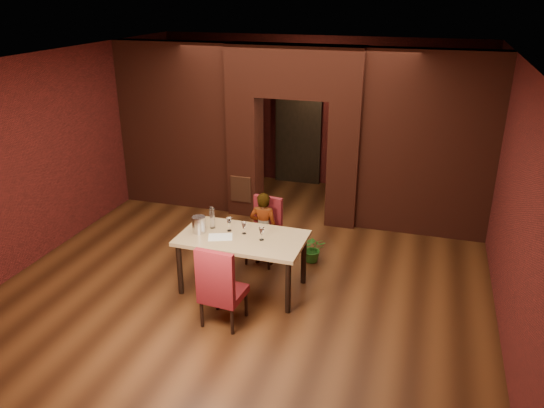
{
  "coord_description": "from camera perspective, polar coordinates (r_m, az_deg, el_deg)",
  "views": [
    {
      "loc": [
        2.37,
        -7.13,
        4.1
      ],
      "look_at": [
        0.19,
        0.0,
        1.05
      ],
      "focal_mm": 35.0,
      "sensor_mm": 36.0,
      "label": 1
    }
  ],
  "objects": [
    {
      "name": "rear_door",
      "position": [
        11.81,
        2.86,
        7.25
      ],
      "size": [
        0.9,
        0.08,
        2.1
      ],
      "primitive_type": "cube",
      "color": "black",
      "rests_on": "ground"
    },
    {
      "name": "chair_far",
      "position": [
        8.38,
        -1.0,
        -3.01
      ],
      "size": [
        0.54,
        0.54,
        1.05
      ],
      "primitive_type": "cube",
      "rotation": [
        0.0,
        0.0,
        -0.14
      ],
      "color": "maroon",
      "rests_on": "ground"
    },
    {
      "name": "ceiling",
      "position": [
        7.57,
        -1.42,
        15.41
      ],
      "size": [
        7.0,
        8.0,
        0.04
      ],
      "primitive_type": "cube",
      "color": "silver",
      "rests_on": "ground"
    },
    {
      "name": "wall_left",
      "position": [
        9.57,
        -21.75,
        5.5
      ],
      "size": [
        0.04,
        8.0,
        3.2
      ],
      "primitive_type": "cube",
      "color": "maroon",
      "rests_on": "ground"
    },
    {
      "name": "dining_table",
      "position": [
        7.71,
        -3.16,
        -6.3
      ],
      "size": [
        1.8,
        1.03,
        0.84
      ],
      "primitive_type": "cube",
      "rotation": [
        0.0,
        0.0,
        -0.01
      ],
      "color": "tan",
      "rests_on": "ground"
    },
    {
      "name": "pillar_right",
      "position": [
        9.7,
        7.79,
        4.33
      ],
      "size": [
        0.55,
        0.55,
        2.3
      ],
      "primitive_type": "cube",
      "color": "maroon",
      "rests_on": "ground"
    },
    {
      "name": "wine_glass_a",
      "position": [
        7.66,
        -4.62,
        -2.2
      ],
      "size": [
        0.08,
        0.08,
        0.2
      ],
      "primitive_type": null,
      "color": "white",
      "rests_on": "dining_table"
    },
    {
      "name": "wing_wall_left",
      "position": [
        10.58,
        -10.22,
        8.23
      ],
      "size": [
        2.28,
        0.35,
        3.2
      ],
      "primitive_type": "cube",
      "color": "maroon",
      "rests_on": "ground"
    },
    {
      "name": "wine_glass_b",
      "position": [
        7.57,
        -3.04,
        -2.58
      ],
      "size": [
        0.07,
        0.07,
        0.18
      ],
      "primitive_type": null,
      "color": "white",
      "rests_on": "dining_table"
    },
    {
      "name": "rear_door_frame",
      "position": [
        11.78,
        2.82,
        7.21
      ],
      "size": [
        1.02,
        0.04,
        2.22
      ],
      "primitive_type": "cube",
      "color": "black",
      "rests_on": "ground"
    },
    {
      "name": "vent_panel",
      "position": [
        10.08,
        -3.37,
        1.59
      ],
      "size": [
        0.4,
        0.03,
        0.5
      ],
      "primitive_type": "cube",
      "color": "brown",
      "rests_on": "ground"
    },
    {
      "name": "potted_plant",
      "position": [
        8.54,
        4.43,
        -4.81
      ],
      "size": [
        0.47,
        0.42,
        0.45
      ],
      "primitive_type": "imported",
      "rotation": [
        0.0,
        0.0,
        0.19
      ],
      "color": "#24651E",
      "rests_on": "ground"
    },
    {
      "name": "wing_wall_right",
      "position": [
        9.47,
        16.42,
        6.02
      ],
      "size": [
        2.28,
        0.35,
        3.2
      ],
      "primitive_type": "cube",
      "color": "maroon",
      "rests_on": "ground"
    },
    {
      "name": "wine_glass_c",
      "position": [
        7.37,
        -1.13,
        -3.21
      ],
      "size": [
        0.08,
        0.08,
        0.19
      ],
      "primitive_type": null,
      "color": "white",
      "rests_on": "dining_table"
    },
    {
      "name": "water_bottle",
      "position": [
        7.76,
        -6.45,
        -1.44
      ],
      "size": [
        0.08,
        0.08,
        0.33
      ],
      "primitive_type": "cylinder",
      "color": "silver",
      "rests_on": "dining_table"
    },
    {
      "name": "person_seated",
      "position": [
        8.31,
        -0.93,
        -2.66
      ],
      "size": [
        0.45,
        0.31,
        1.2
      ],
      "primitive_type": "imported",
      "rotation": [
        0.0,
        0.0,
        3.19
      ],
      "color": "silver",
      "rests_on": "ground"
    },
    {
      "name": "floor",
      "position": [
        8.56,
        -1.22,
        -6.37
      ],
      "size": [
        8.0,
        8.0,
        0.0
      ],
      "primitive_type": "plane",
      "color": "#4C2813",
      "rests_on": "ground"
    },
    {
      "name": "wall_front",
      "position": [
        4.65,
        -17.19,
        -11.37
      ],
      "size": [
        7.0,
        0.04,
        3.2
      ],
      "primitive_type": "cube",
      "color": "maroon",
      "rests_on": "ground"
    },
    {
      "name": "tasting_sheet",
      "position": [
        7.52,
        -5.58,
        -3.56
      ],
      "size": [
        0.4,
        0.35,
        0.0
      ],
      "primitive_type": "cube",
      "rotation": [
        0.0,
        0.0,
        0.36
      ],
      "color": "white",
      "rests_on": "dining_table"
    },
    {
      "name": "chair_near",
      "position": [
        6.92,
        -5.26,
        -8.54
      ],
      "size": [
        0.55,
        0.55,
        1.14
      ],
      "primitive_type": "cube",
      "rotation": [
        0.0,
        0.0,
        3.06
      ],
      "color": "maroon",
      "rests_on": "ground"
    },
    {
      "name": "wall_right",
      "position": [
        7.64,
        24.48,
        1.08
      ],
      "size": [
        0.04,
        8.0,
        3.2
      ],
      "primitive_type": "cube",
      "color": "maroon",
      "rests_on": "ground"
    },
    {
      "name": "wall_back",
      "position": [
        11.65,
        4.92,
        9.78
      ],
      "size": [
        7.0,
        0.04,
        3.2
      ],
      "primitive_type": "cube",
      "color": "maroon",
      "rests_on": "ground"
    },
    {
      "name": "lintel",
      "position": [
        9.53,
        2.49,
        14.08
      ],
      "size": [
        2.45,
        0.55,
        0.9
      ],
      "primitive_type": "cube",
      "color": "maroon",
      "rests_on": "ground"
    },
    {
      "name": "pillar_left",
      "position": [
        10.15,
        -2.87,
        5.33
      ],
      "size": [
        0.55,
        0.55,
        2.3
      ],
      "primitive_type": "cube",
      "color": "maroon",
      "rests_on": "ground"
    },
    {
      "name": "wine_bucket",
      "position": [
        7.66,
        -7.85,
        -2.21
      ],
      "size": [
        0.2,
        0.2,
        0.24
      ],
      "primitive_type": "cylinder",
      "color": "silver",
      "rests_on": "dining_table"
    }
  ]
}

